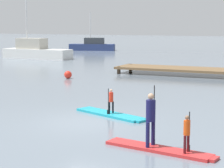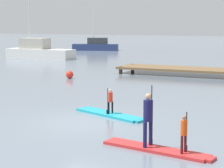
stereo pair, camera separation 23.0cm
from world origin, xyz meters
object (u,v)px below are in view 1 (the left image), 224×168
fishing_boat_white_large (36,51)px  paddler_adult (151,116)px  paddleboard_near (111,114)px  mooring_buoy_mid (68,75)px  motor_boat_small_navy (93,46)px  paddler_child_solo (111,100)px  paddleboard_far (160,149)px  paddler_child_front (187,132)px

fishing_boat_white_large → paddler_adult: bearing=-50.0°
paddleboard_near → mooring_buoy_mid: bearing=128.5°
paddleboard_near → motor_boat_small_navy: (-21.51, 40.03, 0.65)m
paddler_adult → fishing_boat_white_large: (-23.99, 28.55, -0.23)m
paddler_child_solo → paddleboard_far: size_ratio=0.30×
paddler_child_solo → paddleboard_near: bearing=117.6°
paddleboard_near → paddler_child_front: bearing=-43.6°
paddleboard_far → paddler_child_solo: bearing=131.1°
paddler_child_solo → mooring_buoy_mid: paddler_child_solo is taller
paddler_child_solo → motor_boat_small_navy: bearing=118.3°
paddler_child_front → mooring_buoy_mid: size_ratio=2.22×
paddleboard_near → paddler_child_front: size_ratio=3.04×
paddleboard_near → paddler_adult: bearing=-51.3°
paddler_child_solo → mooring_buoy_mid: (-8.19, 10.30, -0.42)m
paddleboard_far → motor_boat_small_navy: motor_boat_small_navy is taller
paddleboard_far → motor_boat_small_navy: bearing=119.6°
motor_boat_small_navy → mooring_buoy_mid: 32.61m
paddler_adult → fishing_boat_white_large: 37.29m
paddleboard_far → paddler_adult: size_ratio=1.95×
paddler_child_front → paddler_adult: bearing=170.9°
paddler_child_front → motor_boat_small_navy: bearing=120.4°
paddleboard_near → paddler_child_front: paddler_child_front is taller
paddleboard_far → paddleboard_near: bearing=131.0°
paddleboard_near → paddler_adult: size_ratio=1.94×
paddleboard_near → motor_boat_small_navy: size_ratio=0.55×
mooring_buoy_mid → paddler_child_solo: bearing=-51.5°
fishing_boat_white_large → motor_boat_small_navy: bearing=92.9°
paddleboard_near → motor_boat_small_navy: bearing=118.3°
paddler_child_solo → fishing_boat_white_large: 32.07m
fishing_boat_white_large → motor_boat_small_navy: size_ratio=1.21×
paddleboard_far → fishing_boat_white_large: bearing=130.4°
paddler_child_solo → paddler_child_front: size_ratio=0.90×
paddler_adult → paddleboard_near: bearing=128.7°
mooring_buoy_mid → motor_boat_small_navy: bearing=114.1°
paddler_child_solo → motor_boat_small_navy: size_ratio=0.16×
paddleboard_near → fishing_boat_white_large: fishing_boat_white_large is taller
paddler_child_solo → paddler_child_front: bearing=-43.6°
paddleboard_near → paddler_adult: paddler_adult is taller
paddler_child_solo → paddleboard_far: bearing=-48.9°
paddleboard_far → mooring_buoy_mid: size_ratio=6.79×
paddler_child_solo → mooring_buoy_mid: size_ratio=2.00×
paddler_adult → mooring_buoy_mid: paddler_adult is taller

